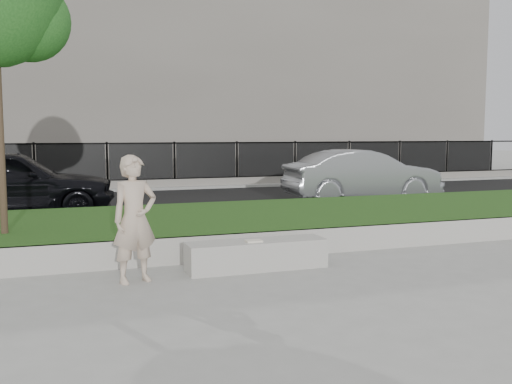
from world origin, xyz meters
name	(u,v)px	position (x,y,z in m)	size (l,w,h in m)	color
ground	(234,279)	(0.00, 0.00, 0.00)	(90.00, 90.00, 0.00)	gray
grass_bank	(185,228)	(0.00, 3.00, 0.20)	(34.00, 4.00, 0.40)	#0C3310
grass_kerb	(213,248)	(0.00, 1.04, 0.20)	(34.00, 0.08, 0.40)	#ACA9A0
street	(142,203)	(0.00, 8.50, 0.02)	(34.00, 7.00, 0.04)	black
far_pavement	(123,187)	(0.00, 13.00, 0.06)	(34.00, 3.00, 0.12)	gray
iron_fence	(126,175)	(0.00, 12.00, 0.54)	(32.00, 0.30, 1.50)	slate
building_facade	(103,64)	(0.00, 20.00, 5.00)	(34.00, 10.00, 10.00)	slate
stone_bench	(257,255)	(0.45, 0.40, 0.20)	(1.97, 0.49, 0.40)	#ACA9A0
man	(135,219)	(-1.23, 0.25, 0.81)	(0.59, 0.39, 1.62)	beige
book	(254,241)	(0.38, 0.33, 0.42)	(0.22, 0.16, 0.02)	white
car_dark	(8,183)	(-3.17, 6.61, 0.81)	(1.82, 4.53, 1.54)	black
car_silver	(362,175)	(5.80, 6.84, 0.74)	(1.49, 4.26, 1.40)	gray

